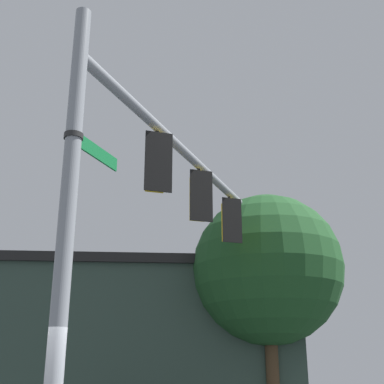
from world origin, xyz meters
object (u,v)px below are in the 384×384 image
(traffic_light_mid_outer, at_px, (229,222))
(street_name_sign, at_px, (88,146))
(traffic_light_mid_inner, at_px, (199,198))
(traffic_light_nearest_pole, at_px, (156,165))

(traffic_light_mid_outer, xyz_separation_m, street_name_sign, (-4.40, -5.13, -0.57))
(traffic_light_mid_inner, distance_m, traffic_light_mid_outer, 2.21)
(traffic_light_nearest_pole, distance_m, traffic_light_mid_inner, 2.21)
(traffic_light_mid_outer, bearing_deg, traffic_light_mid_inner, -130.73)
(traffic_light_mid_inner, xyz_separation_m, street_name_sign, (-2.96, -3.45, -0.57))
(street_name_sign, bearing_deg, traffic_light_mid_inner, 49.44)
(traffic_light_mid_outer, relative_size, street_name_sign, 1.22)
(traffic_light_mid_outer, bearing_deg, traffic_light_nearest_pole, -130.73)
(traffic_light_mid_inner, bearing_deg, traffic_light_mid_outer, 49.27)
(traffic_light_nearest_pole, bearing_deg, street_name_sign, -130.40)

